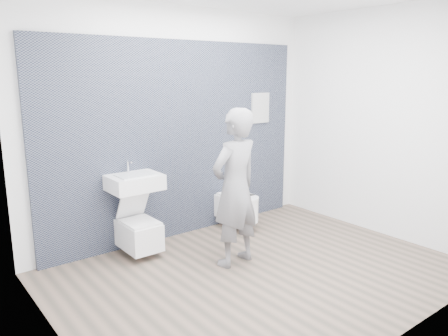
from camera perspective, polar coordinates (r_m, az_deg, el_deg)
ground at (r=4.65m, az=4.69°, el=-13.41°), size 4.00×4.00×0.00m
room_shell at (r=4.20m, az=5.10°, el=8.52°), size 4.00×4.00×4.00m
tile_wall at (r=5.72m, az=-5.43°, el=-8.35°), size 3.60×0.06×2.40m
washbasin at (r=4.92m, az=-11.59°, el=-1.79°), size 0.56×0.42×0.42m
toilet_square at (r=5.05m, az=-11.06°, el=-8.31°), size 0.36×0.52×0.66m
toilet_rounded at (r=5.74m, az=1.97°, el=-5.13°), size 0.36×0.61×0.33m
info_placard at (r=6.43m, az=4.51°, el=-5.99°), size 0.31×0.03×0.41m
visitor at (r=4.57m, az=1.45°, el=-2.63°), size 0.66×0.48×1.67m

